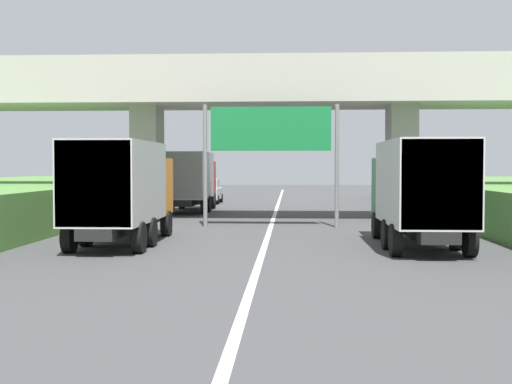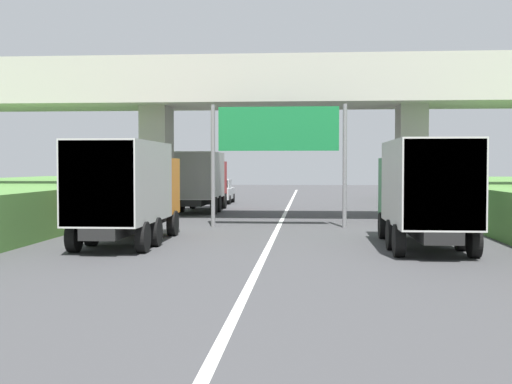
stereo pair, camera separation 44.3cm
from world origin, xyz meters
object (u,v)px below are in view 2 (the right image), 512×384
Objects in this scene: truck_red at (201,178)px; car_silver at (219,191)px; overhead_highway_sign at (278,137)px; truck_orange at (128,187)px; truck_green at (424,188)px.

truck_red is 8.83m from car_silver.
truck_red is at bearing 116.60° from overhead_highway_sign.
overhead_highway_sign is 8.59m from truck_orange.
car_silver is (-10.01, 25.83, -1.08)m from truck_green.
truck_green is 19.75m from truck_red.
overhead_highway_sign is at bearing 54.99° from truck_orange.
overhead_highway_sign is 11.22m from truck_red.
overhead_highway_sign is 1.43× the size of car_silver.
truck_green is at bearing -59.80° from truck_red.
truck_red is (-0.15, 16.72, 0.00)m from truck_orange.
overhead_highway_sign is 19.54m from car_silver.
car_silver is at bearing 105.08° from overhead_highway_sign.
car_silver is (-0.23, 25.48, -1.08)m from truck_orange.
truck_orange is (-4.79, -6.84, -1.98)m from overhead_highway_sign.
overhead_highway_sign is at bearing 124.75° from truck_green.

